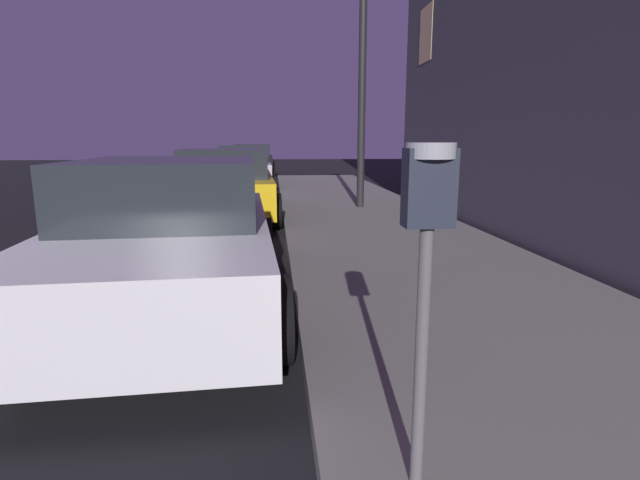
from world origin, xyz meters
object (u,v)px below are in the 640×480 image
object	(u,v)px
parking_meter	(427,235)
car_white	(172,237)
car_black	(252,160)
car_silver	(244,168)
street_lamp	(363,35)
car_yellow_cab	(226,184)

from	to	relation	value
parking_meter	car_white	bearing A→B (deg)	118.80
parking_meter	car_black	xyz separation A→B (m)	(-1.56, 21.69, -0.54)
parking_meter	car_silver	size ratio (longest dim) A/B	0.31
car_white	street_lamp	distance (m)	7.34
car_silver	car_black	distance (m)	6.82
car_silver	street_lamp	xyz separation A→B (m)	(2.88, -6.00, 3.05)
car_yellow_cab	car_silver	xyz separation A→B (m)	(-0.00, 6.49, -0.01)
parking_meter	car_yellow_cab	bearing A→B (deg)	100.52
car_yellow_cab	car_white	bearing A→B (deg)	-90.04
car_silver	car_black	size ratio (longest dim) A/B	1.09
car_white	car_black	size ratio (longest dim) A/B	1.03
car_yellow_cab	car_black	world-z (taller)	same
parking_meter	car_black	bearing A→B (deg)	94.11
parking_meter	street_lamp	size ratio (longest dim) A/B	0.27
car_white	car_black	bearing A→B (deg)	89.99
car_white	car_yellow_cab	bearing A→B (deg)	89.96
street_lamp	car_yellow_cab	bearing A→B (deg)	-170.37
car_white	car_silver	bearing A→B (deg)	89.99
parking_meter	car_black	size ratio (longest dim) A/B	0.34
parking_meter	street_lamp	distance (m)	9.31
car_white	car_yellow_cab	distance (m)	5.54
car_yellow_cab	street_lamp	bearing A→B (deg)	9.63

